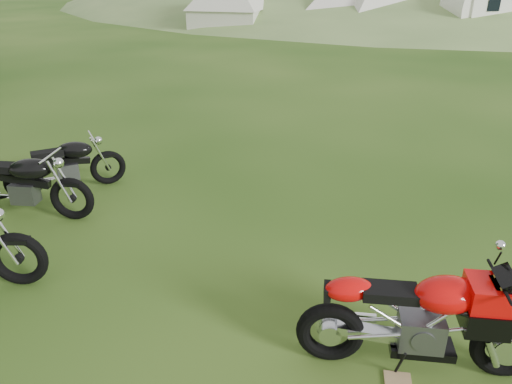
{
  "coord_description": "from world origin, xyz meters",
  "views": [
    {
      "loc": [
        -0.82,
        -5.16,
        3.26
      ],
      "look_at": [
        -0.26,
        0.4,
        0.64
      ],
      "focal_mm": 35.0,
      "sensor_mm": 36.0,
      "label": 1
    }
  ],
  "objects_px": {
    "plywood_board": "(398,380)",
    "vintage_moto_c": "(65,164)",
    "caravan": "(495,12)",
    "vintage_moto_b": "(21,183)",
    "tent_right": "(378,0)",
    "tent_mid": "(334,4)",
    "sport_motorcycle": "(421,312)"
  },
  "relations": [
    {
      "from": "plywood_board",
      "to": "vintage_moto_b",
      "type": "bearing_deg",
      "value": 140.01
    },
    {
      "from": "tent_mid",
      "to": "tent_right",
      "type": "bearing_deg",
      "value": 1.75
    },
    {
      "from": "sport_motorcycle",
      "to": "tent_right",
      "type": "distance_m",
      "value": 23.25
    },
    {
      "from": "sport_motorcycle",
      "to": "tent_right",
      "type": "xyz_separation_m",
      "value": [
        6.83,
        22.21,
        0.84
      ]
    },
    {
      "from": "sport_motorcycle",
      "to": "vintage_moto_b",
      "type": "distance_m",
      "value": 5.36
    },
    {
      "from": "plywood_board",
      "to": "vintage_moto_c",
      "type": "distance_m",
      "value": 5.63
    },
    {
      "from": "vintage_moto_c",
      "to": "caravan",
      "type": "bearing_deg",
      "value": 24.37
    },
    {
      "from": "tent_mid",
      "to": "vintage_moto_b",
      "type": "bearing_deg",
      "value": -100.63
    },
    {
      "from": "sport_motorcycle",
      "to": "plywood_board",
      "type": "xyz_separation_m",
      "value": [
        -0.19,
        -0.16,
        -0.58
      ]
    },
    {
      "from": "tent_right",
      "to": "caravan",
      "type": "distance_m",
      "value": 5.35
    },
    {
      "from": "sport_motorcycle",
      "to": "vintage_moto_b",
      "type": "height_order",
      "value": "sport_motorcycle"
    },
    {
      "from": "caravan",
      "to": "tent_right",
      "type": "bearing_deg",
      "value": 140.68
    },
    {
      "from": "vintage_moto_c",
      "to": "tent_right",
      "type": "relative_size",
      "value": 0.52
    },
    {
      "from": "tent_mid",
      "to": "tent_right",
      "type": "height_order",
      "value": "tent_right"
    },
    {
      "from": "sport_motorcycle",
      "to": "vintage_moto_c",
      "type": "bearing_deg",
      "value": 146.66
    },
    {
      "from": "sport_motorcycle",
      "to": "vintage_moto_b",
      "type": "xyz_separation_m",
      "value": [
        -4.26,
        3.26,
        -0.08
      ]
    },
    {
      "from": "tent_mid",
      "to": "plywood_board",
      "type": "bearing_deg",
      "value": -87.94
    },
    {
      "from": "sport_motorcycle",
      "to": "caravan",
      "type": "height_order",
      "value": "caravan"
    },
    {
      "from": "plywood_board",
      "to": "caravan",
      "type": "bearing_deg",
      "value": 59.42
    },
    {
      "from": "plywood_board",
      "to": "vintage_moto_c",
      "type": "bearing_deg",
      "value": 131.16
    },
    {
      "from": "tent_right",
      "to": "sport_motorcycle",
      "type": "bearing_deg",
      "value": -114.22
    },
    {
      "from": "vintage_moto_b",
      "to": "tent_right",
      "type": "relative_size",
      "value": 0.58
    },
    {
      "from": "vintage_moto_c",
      "to": "caravan",
      "type": "height_order",
      "value": "caravan"
    },
    {
      "from": "vintage_moto_b",
      "to": "caravan",
      "type": "height_order",
      "value": "caravan"
    },
    {
      "from": "plywood_board",
      "to": "vintage_moto_c",
      "type": "relative_size",
      "value": 0.13
    },
    {
      "from": "tent_right",
      "to": "caravan",
      "type": "bearing_deg",
      "value": -38.6
    },
    {
      "from": "vintage_moto_c",
      "to": "tent_right",
      "type": "xyz_separation_m",
      "value": [
        10.71,
        18.14,
        0.98
      ]
    },
    {
      "from": "tent_mid",
      "to": "caravan",
      "type": "distance_m",
      "value": 7.37
    },
    {
      "from": "vintage_moto_c",
      "to": "tent_right",
      "type": "height_order",
      "value": "tent_right"
    },
    {
      "from": "plywood_board",
      "to": "vintage_moto_b",
      "type": "xyz_separation_m",
      "value": [
        -4.07,
        3.41,
        0.5
      ]
    },
    {
      "from": "sport_motorcycle",
      "to": "vintage_moto_c",
      "type": "height_order",
      "value": "sport_motorcycle"
    },
    {
      "from": "tent_mid",
      "to": "tent_right",
      "type": "relative_size",
      "value": 0.87
    }
  ]
}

